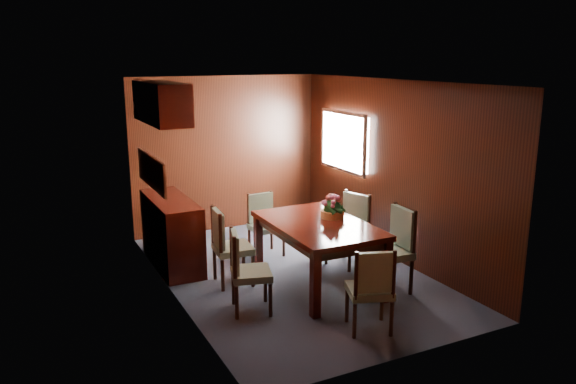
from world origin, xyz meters
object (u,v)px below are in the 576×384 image
chair_left_near (245,267)px  flower_centerpiece (332,206)px  chair_right_near (394,244)px  sideboard (172,232)px  dining_table (318,231)px  chair_head (371,286)px

chair_left_near → flower_centerpiece: 1.44m
chair_right_near → flower_centerpiece: bearing=39.8°
sideboard → flower_centerpiece: flower_centerpiece is taller
dining_table → chair_left_near: (-1.06, -0.29, -0.16)m
chair_head → sideboard: bearing=135.3°
chair_right_near → flower_centerpiece: 0.87m
dining_table → chair_left_near: chair_left_near is taller
dining_table → chair_left_near: size_ratio=1.83×
chair_right_near → chair_head: (-0.84, -0.76, -0.06)m
dining_table → chair_right_near: size_ratio=1.66×
dining_table → chair_left_near: 1.11m
chair_right_near → flower_centerpiece: size_ratio=3.23×
dining_table → chair_right_near: chair_right_near is taller
sideboard → chair_head: bearing=-65.0°
flower_centerpiece → chair_right_near: bearing=-54.6°
chair_right_near → flower_centerpiece: (-0.45, 0.64, 0.37)m
chair_left_near → chair_right_near: 1.79m
chair_left_near → flower_centerpiece: size_ratio=2.92×
sideboard → chair_head: size_ratio=1.57×
chair_left_near → sideboard: bearing=-153.0°
chair_head → flower_centerpiece: 1.52m
chair_left_near → chair_right_near: (1.77, -0.24, 0.05)m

